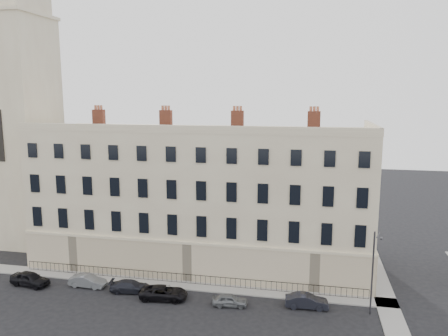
{
  "coord_description": "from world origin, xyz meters",
  "views": [
    {
      "loc": [
        5.83,
        -34.07,
        18.8
      ],
      "look_at": [
        -3.06,
        10.0,
        11.11
      ],
      "focal_mm": 35.0,
      "sensor_mm": 36.0,
      "label": 1
    }
  ],
  "objects_px": {
    "car_e": "(230,300)",
    "car_f": "(307,301)",
    "car_a": "(30,279)",
    "streetlamp": "(373,269)",
    "car_c": "(131,286)",
    "car_d": "(164,293)",
    "car_b": "(88,281)"
  },
  "relations": [
    {
      "from": "car_a",
      "to": "car_f",
      "type": "xyz_separation_m",
      "value": [
        26.96,
        0.76,
        -0.06
      ]
    },
    {
      "from": "car_b",
      "to": "car_c",
      "type": "xyz_separation_m",
      "value": [
        4.61,
        -0.26,
        -0.03
      ]
    },
    {
      "from": "car_b",
      "to": "car_e",
      "type": "xyz_separation_m",
      "value": [
        14.46,
        -1.12,
        -0.06
      ]
    },
    {
      "from": "car_c",
      "to": "car_e",
      "type": "height_order",
      "value": "car_c"
    },
    {
      "from": "car_d",
      "to": "car_f",
      "type": "bearing_deg",
      "value": -91.13
    },
    {
      "from": "car_b",
      "to": "car_f",
      "type": "distance_m",
      "value": 21.21
    },
    {
      "from": "car_f",
      "to": "car_b",
      "type": "bearing_deg",
      "value": 86.9
    },
    {
      "from": "car_a",
      "to": "car_c",
      "type": "height_order",
      "value": "car_a"
    },
    {
      "from": "car_c",
      "to": "car_d",
      "type": "height_order",
      "value": "car_d"
    },
    {
      "from": "car_a",
      "to": "streetlamp",
      "type": "bearing_deg",
      "value": -81.14
    },
    {
      "from": "car_b",
      "to": "car_e",
      "type": "distance_m",
      "value": 14.5
    },
    {
      "from": "car_c",
      "to": "car_e",
      "type": "bearing_deg",
      "value": -103.37
    },
    {
      "from": "car_c",
      "to": "car_e",
      "type": "distance_m",
      "value": 9.89
    },
    {
      "from": "car_a",
      "to": "streetlamp",
      "type": "height_order",
      "value": "streetlamp"
    },
    {
      "from": "car_c",
      "to": "car_d",
      "type": "xyz_separation_m",
      "value": [
        3.6,
        -0.75,
        0.05
      ]
    },
    {
      "from": "car_b",
      "to": "streetlamp",
      "type": "relative_size",
      "value": 0.49
    },
    {
      "from": "car_a",
      "to": "car_c",
      "type": "distance_m",
      "value": 10.38
    },
    {
      "from": "car_b",
      "to": "car_f",
      "type": "relative_size",
      "value": 0.96
    },
    {
      "from": "car_e",
      "to": "car_b",
      "type": "bearing_deg",
      "value": 79.46
    },
    {
      "from": "car_c",
      "to": "car_f",
      "type": "xyz_separation_m",
      "value": [
        16.6,
        0.16,
        0.06
      ]
    },
    {
      "from": "car_b",
      "to": "car_c",
      "type": "relative_size",
      "value": 0.93
    },
    {
      "from": "car_e",
      "to": "car_f",
      "type": "xyz_separation_m",
      "value": [
        6.75,
        1.02,
        0.08
      ]
    },
    {
      "from": "car_b",
      "to": "car_f",
      "type": "xyz_separation_m",
      "value": [
        21.21,
        -0.1,
        0.02
      ]
    },
    {
      "from": "car_f",
      "to": "car_a",
      "type": "bearing_deg",
      "value": 88.79
    },
    {
      "from": "car_e",
      "to": "car_f",
      "type": "height_order",
      "value": "car_f"
    },
    {
      "from": "car_e",
      "to": "car_d",
      "type": "bearing_deg",
      "value": 82.9
    },
    {
      "from": "car_f",
      "to": "streetlamp",
      "type": "bearing_deg",
      "value": -94.5
    },
    {
      "from": "car_a",
      "to": "car_d",
      "type": "relative_size",
      "value": 0.91
    },
    {
      "from": "car_b",
      "to": "car_a",
      "type": "bearing_deg",
      "value": 100.01
    },
    {
      "from": "car_a",
      "to": "car_d",
      "type": "height_order",
      "value": "car_a"
    },
    {
      "from": "car_d",
      "to": "car_f",
      "type": "height_order",
      "value": "car_f"
    },
    {
      "from": "car_a",
      "to": "streetlamp",
      "type": "xyz_separation_m",
      "value": [
        32.38,
        0.61,
        3.42
      ]
    }
  ]
}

